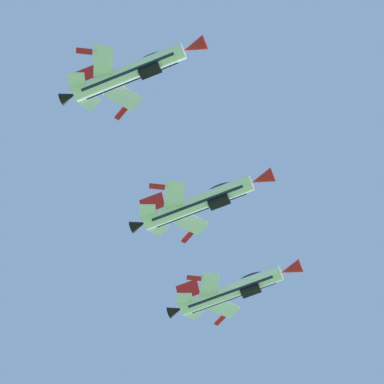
% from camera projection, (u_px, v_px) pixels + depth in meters
% --- Properties ---
extents(fighter_jet_lead, '(15.95, 9.49, 5.38)m').
position_uv_depth(fighter_jet_lead, '(233.00, 290.00, 100.78)').
color(fighter_jet_lead, white).
extents(fighter_jet_left_wing, '(15.95, 9.40, 5.43)m').
position_uv_depth(fighter_jet_left_wing, '(200.00, 202.00, 93.53)').
color(fighter_jet_left_wing, white).
extents(fighter_jet_right_wing, '(15.95, 9.42, 5.42)m').
position_uv_depth(fighter_jet_right_wing, '(131.00, 72.00, 90.98)').
color(fighter_jet_right_wing, white).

